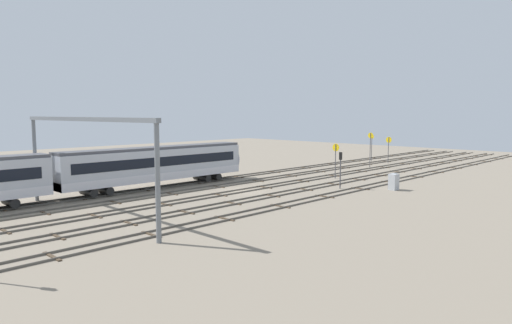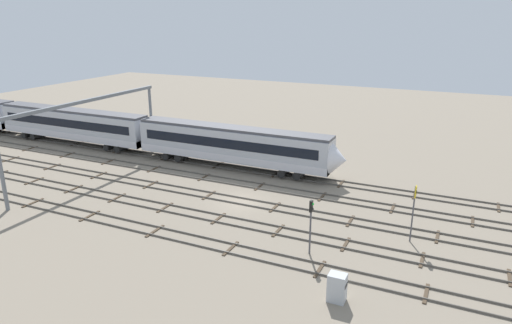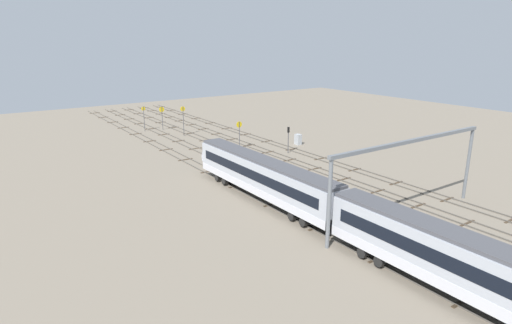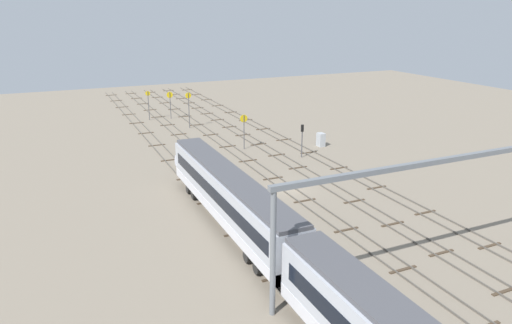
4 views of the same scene
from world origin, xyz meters
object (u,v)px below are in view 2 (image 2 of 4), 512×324
at_px(train, 76,126).
at_px(relay_cabinet, 337,288).
at_px(overhead_gantry, 87,117).
at_px(speed_sign_near_foreground, 414,204).
at_px(signal_light_trackside_departure, 311,219).

height_order(train, relay_cabinet, train).
bearing_deg(relay_cabinet, overhead_gantry, 159.11).
bearing_deg(speed_sign_near_foreground, overhead_gantry, 177.14).
relative_size(signal_light_trackside_departure, relay_cabinet, 2.31).
bearing_deg(speed_sign_near_foreground, relay_cabinet, -107.09).
height_order(speed_sign_near_foreground, signal_light_trackside_departure, speed_sign_near_foreground).
height_order(train, overhead_gantry, overhead_gantry).
relative_size(speed_sign_near_foreground, signal_light_trackside_departure, 1.10).
distance_m(speed_sign_near_foreground, signal_light_trackside_departure, 8.47).
relative_size(train, overhead_gantry, 3.34).
bearing_deg(overhead_gantry, relay_cabinet, -20.89).
relative_size(train, relay_cabinet, 40.00).
distance_m(train, relay_cabinet, 47.49).
distance_m(overhead_gantry, relay_cabinet, 34.18).
height_order(speed_sign_near_foreground, relay_cabinet, speed_sign_near_foreground).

